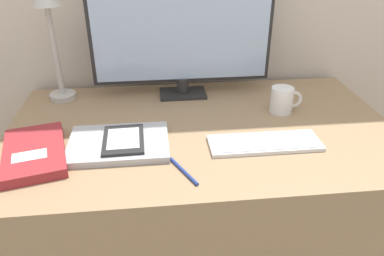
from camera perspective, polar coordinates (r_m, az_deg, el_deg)
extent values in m
cube|color=#997A56|center=(1.43, 1.33, -13.13)|extent=(1.25, 0.75, 0.75)
cube|color=#262626|center=(1.44, -1.42, 5.29)|extent=(0.17, 0.11, 0.01)
cylinder|color=#262626|center=(1.43, -1.44, 6.54)|extent=(0.05, 0.05, 0.06)
cube|color=#262626|center=(1.38, -1.55, 13.72)|extent=(0.66, 0.01, 0.34)
cube|color=#ADC6E5|center=(1.37, -1.52, 13.63)|extent=(0.63, 0.01, 0.31)
cube|color=silver|center=(1.13, 11.00, -2.28)|extent=(0.33, 0.12, 0.01)
cube|color=silver|center=(1.13, 11.07, -2.04)|extent=(0.31, 0.09, 0.00)
cube|color=#A3A3A8|center=(1.13, -11.07, -2.55)|extent=(0.29, 0.21, 0.01)
cube|color=#B2B2B7|center=(1.12, -11.12, -2.11)|extent=(0.29, 0.21, 0.01)
cube|color=black|center=(1.11, -10.40, -1.76)|extent=(0.12, 0.17, 0.01)
cube|color=silver|center=(1.11, -10.42, -1.54)|extent=(0.10, 0.12, 0.00)
cylinder|color=#BCB7AD|center=(1.49, -19.05, 4.66)|extent=(0.10, 0.10, 0.02)
cylinder|color=#BCB7AD|center=(1.44, -20.13, 10.80)|extent=(0.02, 0.02, 0.32)
cube|color=maroon|center=(1.15, -22.87, -3.41)|extent=(0.22, 0.31, 0.03)
cube|color=silver|center=(1.10, -23.54, -3.89)|extent=(0.10, 0.07, 0.00)
cylinder|color=white|center=(1.33, 13.49, 4.17)|extent=(0.08, 0.08, 0.09)
torus|color=white|center=(1.35, 15.20, 4.22)|extent=(0.06, 0.01, 0.06)
cylinder|color=navy|center=(1.00, -1.31, -6.56)|extent=(0.07, 0.13, 0.01)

